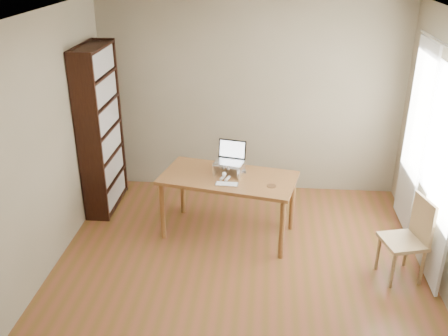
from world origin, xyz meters
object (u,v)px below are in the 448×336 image
keyboard (227,184)px  cat (231,167)px  desk (228,183)px  laptop (229,156)px  chair (411,237)px  bookshelf (101,130)px

keyboard → cat: size_ratio=0.52×
desk → keyboard: size_ratio=6.34×
laptop → keyboard: size_ratio=1.41×
keyboard → cat: bearing=89.6°
keyboard → laptop: bearing=92.8°
desk → keyboard: 0.24m
cat → keyboard: bearing=-74.5°
desk → cat: bearing=92.7°
desk → laptop: (0.00, 0.14, 0.28)m
desk → chair: size_ratio=1.84×
desk → chair: bearing=-8.0°
bookshelf → cat: bearing=-15.8°
laptop → chair: bearing=-11.6°
laptop → keyboard: (-0.00, -0.36, -0.18)m
keyboard → chair: (1.90, -0.47, -0.28)m
cat → chair: size_ratio=0.55×
desk → laptop: laptop is taller
chair → keyboard: bearing=150.8°
laptop → desk: bearing=-78.0°
bookshelf → desk: bearing=-19.5°
laptop → cat: 0.12m
bookshelf → chair: 3.81m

